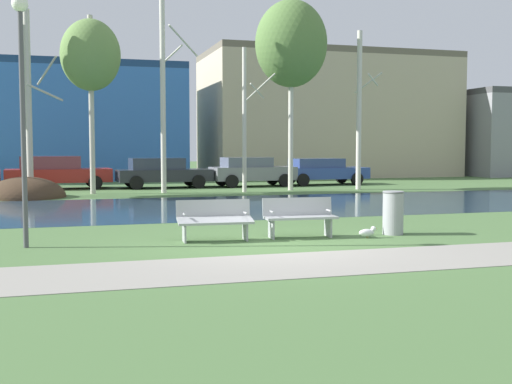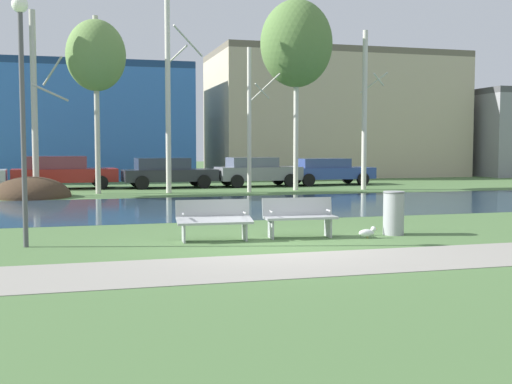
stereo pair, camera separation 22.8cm
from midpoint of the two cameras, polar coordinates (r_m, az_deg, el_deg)
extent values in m
plane|color=#4C703D|center=(22.60, -6.64, -1.01)|extent=(120.00, 120.00, 0.00)
cube|color=gray|center=(10.99, 4.13, -6.44)|extent=(60.00, 2.22, 0.01)
cube|color=#2D475B|center=(21.13, -5.95, -1.35)|extent=(80.00, 8.27, 0.01)
ellipsoid|color=#423021|center=(26.62, -20.19, -0.46)|extent=(3.11, 3.43, 1.63)
cube|color=#9EA0A3|center=(13.48, -4.14, -2.56)|extent=(1.62, 0.57, 0.14)
cube|color=#9EA0A3|center=(13.73, -4.32, -1.52)|extent=(1.60, 0.17, 0.40)
cube|color=#9EA0A3|center=(13.48, -6.93, -3.54)|extent=(0.06, 0.43, 0.45)
cube|color=#9EA0A3|center=(13.68, -1.45, -3.40)|extent=(0.06, 0.43, 0.45)
cylinder|color=#9EA0A3|center=(13.40, -6.93, -2.02)|extent=(0.06, 0.28, 0.04)
cylinder|color=#9EA0A3|center=(13.60, -1.42, -1.90)|extent=(0.06, 0.28, 0.04)
cube|color=#9EA0A3|center=(14.01, 3.57, -2.30)|extent=(1.62, 0.57, 0.05)
cube|color=#9EA0A3|center=(14.25, 3.26, -1.30)|extent=(1.60, 0.17, 0.40)
cube|color=#9EA0A3|center=(13.92, 0.91, -3.27)|extent=(0.06, 0.43, 0.45)
cube|color=#9EA0A3|center=(14.29, 6.03, -3.10)|extent=(0.06, 0.43, 0.45)
cylinder|color=#9EA0A3|center=(13.84, 0.95, -1.79)|extent=(0.06, 0.28, 0.04)
cylinder|color=#9EA0A3|center=(14.21, 6.09, -1.66)|extent=(0.06, 0.28, 0.04)
cylinder|color=#999B9E|center=(14.84, 11.75, -1.83)|extent=(0.47, 0.47, 1.00)
torus|color=#5B5D5E|center=(14.80, 11.77, -0.03)|extent=(0.50, 0.50, 0.04)
ellipsoid|color=white|center=(14.18, 9.42, -3.62)|extent=(0.36, 0.16, 0.16)
sphere|color=white|center=(14.24, 10.02, -3.26)|extent=(0.12, 0.12, 0.12)
cone|color=gold|center=(14.27, 10.24, -3.25)|extent=(0.06, 0.04, 0.04)
cylinder|color=gold|center=(14.17, 9.54, -3.91)|extent=(0.01, 0.01, 0.10)
cylinder|color=gold|center=(14.23, 9.42, -3.88)|extent=(0.01, 0.01, 0.10)
cylinder|color=#4C4C51|center=(13.40, -20.59, 5.13)|extent=(0.10, 0.10, 4.62)
sphere|color=white|center=(13.68, -20.87, 15.49)|extent=(0.32, 0.32, 0.32)
cylinder|color=#BCB7A8|center=(27.19, -19.94, 7.46)|extent=(0.25, 0.25, 7.42)
cylinder|color=#BCB7A8|center=(27.75, -18.47, 10.27)|extent=(0.87, 1.21, 1.11)
cylinder|color=#BCB7A8|center=(26.51, -18.63, 8.46)|extent=(1.37, 1.34, 0.59)
cylinder|color=#BCB7A8|center=(27.71, -14.76, 7.52)|extent=(0.22, 0.22, 7.43)
ellipsoid|color=#668947|center=(27.92, -14.84, 11.78)|extent=(2.47, 2.47, 2.97)
cylinder|color=beige|center=(27.75, -8.59, 9.47)|extent=(0.23, 0.23, 9.24)
cylinder|color=beige|center=(28.34, -7.65, 12.22)|extent=(0.71, 0.99, 0.67)
cylinder|color=beige|center=(27.32, -6.76, 13.29)|extent=(1.49, 1.45, 1.07)
cylinder|color=beige|center=(27.86, -1.28, 6.45)|extent=(0.18, 0.18, 6.28)
cylinder|color=beige|center=(28.76, 0.08, 9.31)|extent=(1.06, 1.51, 1.21)
cylinder|color=beige|center=(27.62, -0.13, 9.04)|extent=(0.90, 0.88, 0.59)
cylinder|color=beige|center=(29.18, 2.92, 8.51)|extent=(0.22, 0.22, 8.49)
ellipsoid|color=#567A3D|center=(29.46, 2.94, 13.13)|extent=(3.25, 3.25, 3.90)
cylinder|color=beige|center=(30.01, 9.00, 7.21)|extent=(0.23, 0.23, 7.30)
cylinder|color=beige|center=(30.82, 9.81, 9.61)|extent=(0.89, 1.25, 0.92)
cylinder|color=beige|center=(29.89, 10.22, 9.88)|extent=(0.97, 0.94, 0.49)
cube|color=maroon|center=(31.36, -17.44, 1.42)|extent=(4.88, 2.11, 0.63)
cube|color=brown|center=(31.33, -18.17, 2.52)|extent=(2.77, 1.77, 0.59)
cylinder|color=black|center=(32.39, -14.70, 1.00)|extent=(0.65, 0.26, 0.64)
cylinder|color=black|center=(30.56, -14.41, 0.82)|extent=(0.65, 0.26, 0.64)
cylinder|color=black|center=(32.28, -20.29, 0.87)|extent=(0.65, 0.26, 0.64)
cylinder|color=black|center=(30.44, -20.33, 0.68)|extent=(0.65, 0.26, 0.64)
cube|color=#282B30|center=(31.09, -8.43, 1.49)|extent=(4.57, 2.07, 0.57)
cube|color=#2F3648|center=(31.00, -9.10, 2.51)|extent=(2.59, 1.74, 0.56)
cylinder|color=black|center=(32.30, -6.17, 1.10)|extent=(0.65, 0.26, 0.64)
cylinder|color=black|center=(30.53, -5.38, 0.93)|extent=(0.65, 0.26, 0.64)
cylinder|color=black|center=(31.75, -11.36, 0.99)|extent=(0.65, 0.26, 0.64)
cylinder|color=black|center=(29.95, -10.86, 0.82)|extent=(0.65, 0.26, 0.64)
cube|color=slate|center=(31.87, -0.49, 1.68)|extent=(4.26, 1.96, 0.66)
cube|color=slate|center=(31.75, -1.06, 2.69)|extent=(2.42, 1.65, 0.48)
cylinder|color=black|center=(33.17, 1.27, 1.20)|extent=(0.65, 0.26, 0.64)
cylinder|color=black|center=(31.56, 2.39, 1.05)|extent=(0.65, 0.26, 0.64)
cylinder|color=black|center=(32.30, -3.30, 1.12)|extent=(0.65, 0.26, 0.64)
cylinder|color=black|center=(30.64, -2.40, 0.96)|extent=(0.65, 0.26, 0.64)
cube|color=#2D4793|center=(33.37, 5.83, 1.70)|extent=(4.71, 2.01, 0.58)
cube|color=#32457F|center=(33.20, 5.26, 2.60)|extent=(2.67, 1.69, 0.47)
cylinder|color=black|center=(34.84, 7.47, 1.31)|extent=(0.65, 0.26, 0.64)
cylinder|color=black|center=(33.29, 8.84, 1.17)|extent=(0.65, 0.26, 0.64)
cylinder|color=black|center=(33.57, 2.83, 1.24)|extent=(0.65, 0.26, 0.64)
cylinder|color=black|center=(31.96, 4.03, 1.08)|extent=(0.65, 0.26, 0.64)
cube|color=#3870C6|center=(40.64, -19.39, 5.65)|extent=(17.49, 7.46, 6.51)
cube|color=navy|center=(40.89, -19.51, 10.49)|extent=(17.49, 7.46, 0.40)
cube|color=#BCAD8E|center=(43.46, 6.20, 6.57)|extent=(16.31, 7.86, 7.75)
cube|color=#675F4E|center=(43.83, 6.24, 11.90)|extent=(16.31, 7.86, 0.40)
camera|label=1|loc=(0.11, -90.45, -0.03)|focal=44.65mm
camera|label=2|loc=(0.11, 89.55, 0.03)|focal=44.65mm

